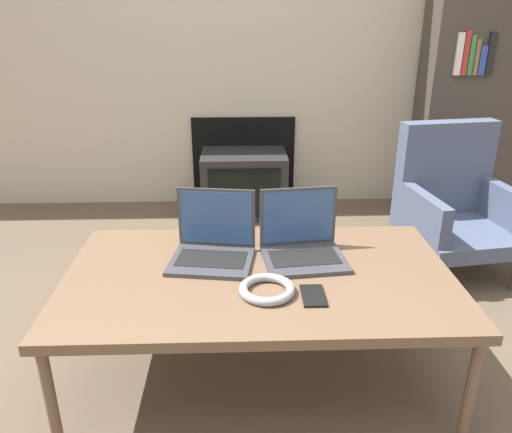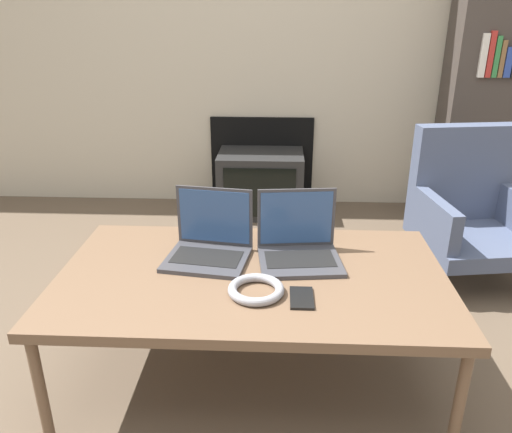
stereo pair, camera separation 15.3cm
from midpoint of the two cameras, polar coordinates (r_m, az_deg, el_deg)
The scene contains 10 objects.
ground_plane at distance 1.81m, azimuth -1.93°, elevation -23.00°, with size 14.00×14.00×0.00m, color brown.
wall_back at distance 3.46m, azimuth -2.39°, elevation 22.42°, with size 7.00×0.08×2.60m.
table at distance 1.78m, azimuth -2.13°, elevation -7.34°, with size 1.36×0.78×0.43m.
laptop_left at distance 1.87m, azimuth -7.25°, elevation -3.23°, with size 0.33×0.29×0.25m.
laptop_right at distance 1.86m, azimuth 2.96°, elevation -3.09°, with size 0.32×0.28×0.25m.
headphones at distance 1.64m, azimuth -1.41°, elevation -8.36°, with size 0.19×0.19×0.03m.
phone at distance 1.63m, azimuth 3.87°, elevation -9.08°, with size 0.08×0.13×0.01m.
tv at distance 3.38m, azimuth -2.66°, elevation 3.82°, with size 0.56×0.40×0.42m.
armchair at distance 2.81m, azimuth 20.18°, elevation 1.74°, with size 0.60×0.62×0.75m.
bookshelf at distance 3.64m, azimuth 24.28°, elevation 13.50°, with size 0.90×0.32×1.68m.
Camera 1 is at (-0.06, -1.27, 1.29)m, focal length 35.00 mm.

